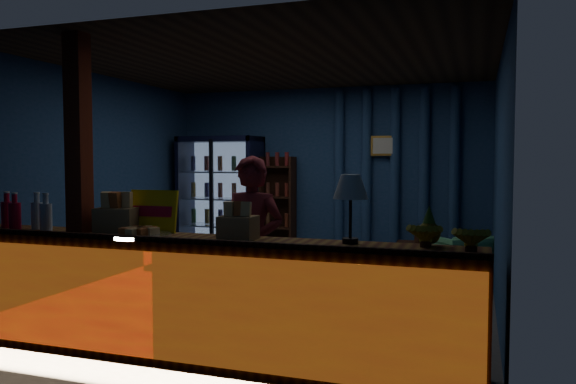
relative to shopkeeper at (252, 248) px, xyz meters
name	(u,v)px	position (x,y,z in m)	size (l,w,h in m)	color
ground	(276,300)	(-0.26, 1.31, -0.80)	(4.60, 4.60, 0.00)	#515154
room_walls	(275,159)	(-0.26, 1.31, 0.77)	(4.60, 4.60, 4.60)	navy
counter	(192,298)	(-0.26, -0.60, -0.32)	(4.40, 0.57, 0.99)	brown
support_post	(80,191)	(-1.31, -0.59, 0.50)	(0.16, 0.16, 2.60)	maroon
beverage_cooler	(222,201)	(-1.81, 3.22, 0.14)	(1.20, 0.62, 1.90)	black
bottle_shelf	(278,211)	(-0.96, 3.36, 0.00)	(0.50, 0.28, 1.60)	#3D1E13
curtain_folds	(395,178)	(0.74, 3.45, 0.50)	(1.74, 0.14, 2.50)	navy
framed_picture	(384,146)	(0.59, 3.40, 0.95)	(0.36, 0.04, 0.28)	gold
shopkeeper	(252,248)	(0.00, 0.00, 0.00)	(0.58, 0.38, 1.59)	maroon
green_chair	(459,259)	(1.64, 2.73, -0.47)	(0.70, 0.72, 0.65)	#60C07C
side_table	(418,261)	(1.14, 2.83, -0.55)	(0.57, 0.43, 0.59)	#3D1E13
yellow_sign	(153,211)	(-0.74, -0.37, 0.33)	(0.44, 0.09, 0.35)	yellow
soda_bottles	(26,214)	(-1.89, -0.57, 0.28)	(0.60, 0.18, 0.33)	red
snack_box_left	(118,218)	(-1.01, -0.50, 0.27)	(0.37, 0.32, 0.34)	#9D734C
snack_box_centre	(238,226)	(0.10, -0.52, 0.26)	(0.28, 0.23, 0.29)	#9D734C
pastry_tray	(141,234)	(-0.67, -0.67, 0.18)	(0.48, 0.48, 0.08)	silver
banana_bunches	(448,236)	(1.66, -0.57, 0.25)	(0.57, 0.32, 0.19)	gold
table_lamp	(351,190)	(0.97, -0.47, 0.55)	(0.26, 0.26, 0.50)	black
pineapple	(429,229)	(1.52, -0.39, 0.27)	(0.16, 0.16, 0.28)	olive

